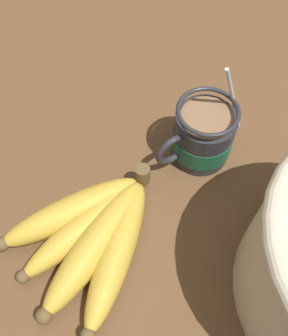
{
  "coord_description": "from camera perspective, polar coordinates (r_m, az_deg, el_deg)",
  "views": [
    {
      "loc": [
        20.19,
        25.14,
        50.3
      ],
      "look_at": [
        6.43,
        3.24,
        8.14
      ],
      "focal_mm": 40.0,
      "sensor_mm": 36.0,
      "label": 1
    }
  ],
  "objects": [
    {
      "name": "banana_bunch",
      "position": [
        0.48,
        -7.94,
        -9.89
      ],
      "size": [
        21.71,
        18.51,
        4.49
      ],
      "color": "brown",
      "rests_on": "table"
    },
    {
      "name": "table",
      "position": [
        0.58,
        3.67,
        1.98
      ],
      "size": [
        99.53,
        99.53,
        3.86
      ],
      "color": "brown",
      "rests_on": "ground"
    },
    {
      "name": "coffee_mug",
      "position": [
        0.53,
        8.84,
        4.82
      ],
      "size": [
        15.29,
        8.55,
        16.05
      ],
      "color": "#28282D",
      "rests_on": "table"
    }
  ]
}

